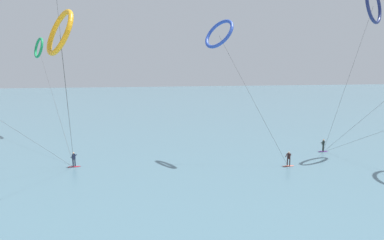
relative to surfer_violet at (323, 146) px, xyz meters
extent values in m
cube|color=slate|center=(-20.37, 73.70, -0.78)|extent=(400.00, 200.00, 0.08)
ellipsoid|color=purple|center=(0.00, -0.01, -0.71)|extent=(1.40, 0.40, 0.06)
cylinder|color=#1E2823|center=(-0.04, -0.14, -0.28)|extent=(0.12, 0.12, 0.80)
cylinder|color=#1E2823|center=(0.04, 0.12, -0.28)|extent=(0.12, 0.12, 0.80)
cube|color=#1E2823|center=(0.00, -0.01, 0.43)|extent=(0.29, 0.37, 0.62)
sphere|color=tan|center=(0.00, -0.01, 0.85)|extent=(0.22, 0.22, 0.22)
cylinder|color=#1E2823|center=(-0.07, -0.10, 0.48)|extent=(0.51, 0.24, 0.39)
cylinder|color=#1E2823|center=(0.07, 0.32, 0.48)|extent=(0.51, 0.24, 0.39)
ellipsoid|color=#EA7260|center=(-7.83, -5.12, -0.71)|extent=(1.40, 0.40, 0.06)
cylinder|color=black|center=(-7.74, -5.23, -0.28)|extent=(0.12, 0.12, 0.80)
cylinder|color=black|center=(-7.92, -5.02, -0.28)|extent=(0.12, 0.12, 0.80)
cube|color=black|center=(-7.83, -5.12, 0.43)|extent=(0.36, 0.37, 0.62)
sphere|color=tan|center=(-7.83, -5.12, 0.85)|extent=(0.22, 0.22, 0.22)
cylinder|color=black|center=(-7.69, -5.17, 0.48)|extent=(0.44, 0.39, 0.39)
cylinder|color=black|center=(-7.97, -4.83, 0.48)|extent=(0.44, 0.39, 0.39)
ellipsoid|color=red|center=(-31.59, -0.28, -0.71)|extent=(1.40, 0.40, 0.06)
cylinder|color=#191E38|center=(-31.68, -0.39, -0.28)|extent=(0.12, 0.12, 0.80)
cylinder|color=#191E38|center=(-31.49, -0.18, -0.28)|extent=(0.12, 0.12, 0.80)
cube|color=#191E38|center=(-31.59, -0.28, 0.43)|extent=(0.36, 0.37, 0.62)
sphere|color=tan|center=(-31.59, -0.28, 0.85)|extent=(0.22, 0.22, 0.22)
cylinder|color=#191E38|center=(-31.73, -0.33, 0.48)|extent=(0.44, 0.40, 0.39)
cylinder|color=#191E38|center=(-31.44, 0.00, 0.48)|extent=(0.44, 0.40, 0.39)
torus|color=#2647B7|center=(-14.56, 0.43, 14.30)|extent=(4.18, 4.84, 3.64)
cylinder|color=#3F3F3F|center=(-11.20, -2.35, 6.64)|extent=(6.76, 5.58, 14.93)
cylinder|color=#3F3F3F|center=(-37.91, 1.36, 3.52)|extent=(12.68, 3.31, 8.69)
cylinder|color=#3F3F3F|center=(-31.85, -1.33, 9.14)|extent=(0.57, 2.12, 19.92)
torus|color=navy|center=(4.73, -1.48, 18.07)|extent=(4.82, 3.65, 4.86)
cylinder|color=#3F3F3F|center=(2.36, -0.74, 8.53)|extent=(4.76, 1.50, 18.70)
torus|color=#199351|center=(-39.24, 21.22, 13.67)|extent=(2.75, 3.65, 3.49)
cylinder|color=#3F3F3F|center=(-35.41, 10.47, 6.33)|extent=(7.69, 21.52, 14.31)
cylinder|color=#3F3F3F|center=(2.96, -4.84, 5.30)|extent=(5.96, 9.69, 12.25)
torus|color=orange|center=(-30.92, -8.39, 13.13)|extent=(3.70, 4.57, 3.97)
cylinder|color=#3F3F3F|center=(-31.25, -4.34, 6.05)|extent=(0.69, 8.14, 13.75)
camera|label=1|loc=(-26.06, -37.70, 10.08)|focal=30.45mm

